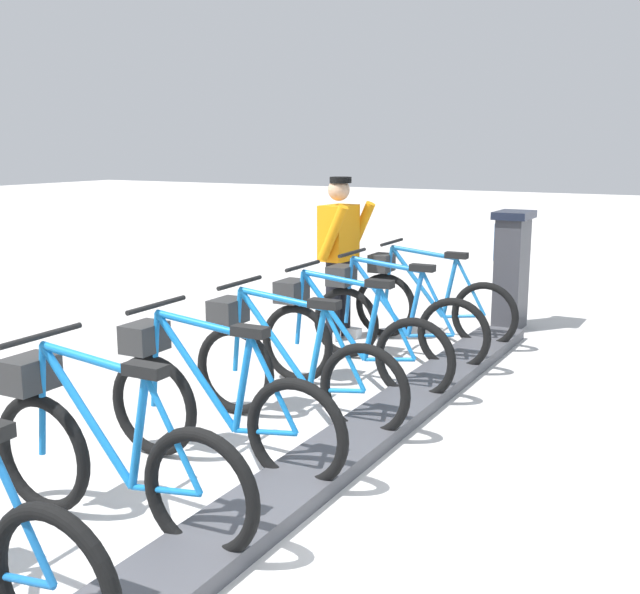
% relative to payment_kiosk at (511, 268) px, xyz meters
% --- Properties ---
extents(ground_plane, '(60.00, 60.00, 0.00)m').
position_rel_payment_kiosk_xyz_m(ground_plane, '(-0.05, 5.29, -0.67)').
color(ground_plane, beige).
extents(dock_rail_base, '(0.44, 9.76, 0.10)m').
position_rel_payment_kiosk_xyz_m(dock_rail_base, '(-0.05, 5.29, -0.62)').
color(dock_rail_base, '#47474C').
rests_on(dock_rail_base, ground).
extents(payment_kiosk, '(0.36, 0.52, 1.28)m').
position_rel_payment_kiosk_xyz_m(payment_kiosk, '(0.00, 0.00, 0.00)').
color(payment_kiosk, '#38383D').
rests_on(payment_kiosk, ground).
extents(bike_docked_0, '(1.72, 0.54, 1.02)m').
position_rel_payment_kiosk_xyz_m(bike_docked_0, '(0.57, 1.01, -0.24)').
color(bike_docked_0, black).
rests_on(bike_docked_0, ground).
extents(bike_docked_1, '(1.72, 0.54, 1.02)m').
position_rel_payment_kiosk_xyz_m(bike_docked_1, '(0.57, 1.91, -0.24)').
color(bike_docked_1, black).
rests_on(bike_docked_1, ground).
extents(bike_docked_2, '(1.72, 0.54, 1.02)m').
position_rel_payment_kiosk_xyz_m(bike_docked_2, '(0.57, 2.80, -0.24)').
color(bike_docked_2, black).
rests_on(bike_docked_2, ground).
extents(bike_docked_3, '(1.72, 0.54, 1.02)m').
position_rel_payment_kiosk_xyz_m(bike_docked_3, '(0.57, 3.70, -0.24)').
color(bike_docked_3, black).
rests_on(bike_docked_3, ground).
extents(bike_docked_4, '(1.72, 0.54, 1.02)m').
position_rel_payment_kiosk_xyz_m(bike_docked_4, '(0.57, 4.60, -0.24)').
color(bike_docked_4, black).
rests_on(bike_docked_4, ground).
extents(bike_docked_5, '(1.72, 0.54, 1.02)m').
position_rel_payment_kiosk_xyz_m(bike_docked_5, '(0.57, 5.49, -0.24)').
color(bike_docked_5, black).
rests_on(bike_docked_5, ground).
extents(worker_near_rack, '(0.50, 0.65, 1.66)m').
position_rel_payment_kiosk_xyz_m(worker_near_rack, '(1.41, 1.32, 0.24)').
color(worker_near_rack, white).
rests_on(worker_near_rack, ground).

